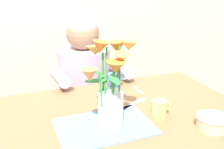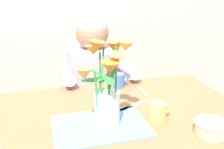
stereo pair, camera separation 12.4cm
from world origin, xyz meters
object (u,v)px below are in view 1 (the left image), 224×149
Objects in this scene: flower_vase at (110,85)px; dinner_knife at (133,104)px; ceramic_bowl at (212,122)px; coffee_cup at (159,108)px; seated_person at (86,97)px; tea_cup at (113,80)px.

flower_vase reaches higher than dinner_knife.
coffee_cup is at bearing 132.76° from ceramic_bowl.
ceramic_bowl reaches higher than dinner_knife.
seated_person is at bearing 75.35° from dinner_knife.
ceramic_bowl is at bearing -69.21° from tea_cup.
seated_person is 0.95m from ceramic_bowl.
coffee_cup is at bearing -93.19° from dinner_knife.
ceramic_bowl is (0.39, -0.17, -0.15)m from flower_vase.
tea_cup is at bearing 98.77° from coffee_cup.
seated_person is 8.35× the size of ceramic_bowl.
seated_person is at bearing 109.27° from ceramic_bowl.
flower_vase reaches higher than tea_cup.
seated_person reaches higher than ceramic_bowl.
seated_person is 5.97× the size of dinner_knife.
tea_cup is 0.41m from coffee_cup.
flower_vase reaches higher than coffee_cup.
flower_vase is at bearing 178.29° from coffee_cup.
flower_vase is 0.46m from tea_cup.
tea_cup is (-0.22, 0.57, 0.01)m from ceramic_bowl.
coffee_cup is (0.15, -0.70, 0.22)m from seated_person.
flower_vase reaches higher than ceramic_bowl.
seated_person reaches higher than tea_cup.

